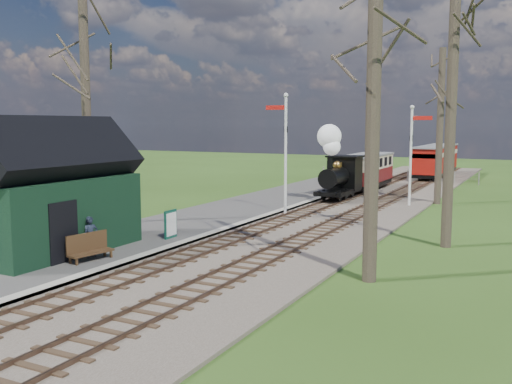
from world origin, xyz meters
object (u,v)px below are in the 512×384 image
red_carriage_a (430,162)px  red_carriage_b (441,158)px  coach (367,170)px  semaphore_far (412,148)px  locomotive (338,168)px  semaphore_near (284,145)px  person (91,237)px  station_shed (52,194)px  sign_board (171,224)px  bench (89,248)px

red_carriage_a → red_carriage_b: bearing=90.0°
coach → red_carriage_b: bearing=80.3°
semaphore_far → locomotive: 4.58m
semaphore_near → person: bearing=-98.6°
locomotive → person: size_ratio=3.24×
station_shed → red_carriage_a: (6.90, 33.93, -0.71)m
red_carriage_a → semaphore_near: bearing=-98.7°
semaphore_far → locomotive: semaphore_far is taller
sign_board → bench: 4.27m
station_shed → person: bearing=0.2°
red_carriage_a → station_shed: bearing=-101.5°
semaphore_far → locomotive: size_ratio=1.28×
station_shed → coach: size_ratio=0.88×
red_carriage_b → person: (-5.18, -39.42, -0.66)m
red_carriage_b → sign_board: red_carriage_b is taller
station_shed → red_carriage_a: 34.63m
red_carriage_a → sign_board: size_ratio=4.79×
station_shed → locomotive: (4.29, 18.23, -0.21)m
coach → person: (-2.58, -24.28, -0.62)m
station_shed → coach: bearing=80.0°
locomotive → bench: size_ratio=2.73×
bench → person: 0.56m
locomotive → red_carriage_a: (2.61, 15.70, -0.51)m
sign_board → coach: bearing=84.3°
red_carriage_b → locomotive: bearing=-97.0°
semaphore_far → bench: (-6.67, -18.41, -2.73)m
locomotive → semaphore_near: bearing=-96.9°
coach → red_carriage_a: red_carriage_a is taller
coach → person: 24.43m
semaphore_far → coach: (-4.37, 6.29, -1.84)m
coach → person: coach is taller
red_carriage_b → station_shed: bearing=-99.9°
semaphore_far → sign_board: bearing=-114.3°
station_shed → sign_board: (2.27, 3.85, -1.51)m
person → sign_board: bearing=15.1°
semaphore_near → sign_board: 8.73m
semaphore_near → semaphore_far: semaphore_near is taller
coach → red_carriage_a: bearing=74.9°
bench → semaphore_far: bearing=70.1°
coach → locomotive: bearing=-90.1°
semaphore_far → semaphore_near: bearing=-130.6°
red_carriage_a → sign_board: red_carriage_a is taller
locomotive → bench: locomotive is taller
locomotive → sign_board: bearing=-98.0°
station_shed → red_carriage_b: bearing=80.1°
semaphore_far → person: bearing=-111.1°
locomotive → bench: bearing=-97.0°
sign_board → bench: bearing=-93.6°
locomotive → red_carriage_b: (2.61, 21.20, -0.51)m
red_carriage_a → sign_board: 30.44m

